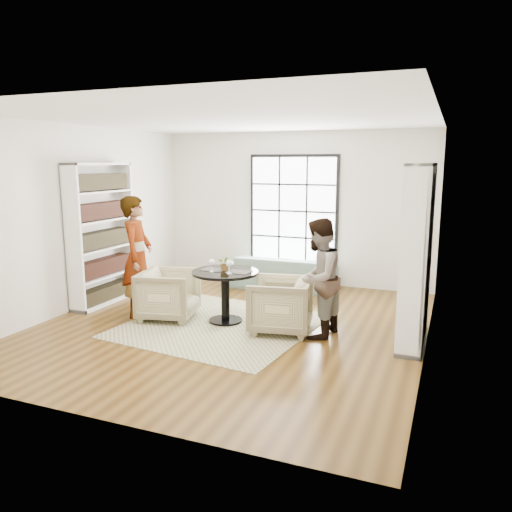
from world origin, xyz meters
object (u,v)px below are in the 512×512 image
at_px(pedestal_table, 225,285).
at_px(armchair_right, 280,305).
at_px(wine_glass_right, 229,264).
at_px(wine_glass_left, 212,263).
at_px(person_right, 318,279).
at_px(armchair_left, 169,294).
at_px(sofa, 280,272).
at_px(flower_centerpiece, 225,263).
at_px(person_left, 137,257).

relative_size(pedestal_table, armchair_right, 1.16).
bearing_deg(armchair_right, wine_glass_right, -96.46).
height_order(wine_glass_left, wine_glass_right, wine_glass_right).
bearing_deg(wine_glass_left, person_right, 0.67).
relative_size(pedestal_table, wine_glass_left, 5.27).
xyz_separation_m(armchair_left, armchair_right, (1.80, 0.07, 0.01)).
height_order(sofa, flower_centerpiece, flower_centerpiece).
height_order(person_left, wine_glass_left, person_left).
relative_size(armchair_right, person_right, 0.52).
relative_size(wine_glass_left, wine_glass_right, 0.93).
relative_size(armchair_right, flower_centerpiece, 3.83).
distance_m(armchair_right, flower_centerpiece, 1.06).
bearing_deg(person_left, person_right, -105.56).
bearing_deg(person_right, armchair_right, -81.50).
bearing_deg(flower_centerpiece, armchair_right, -7.28).
bearing_deg(wine_glass_right, pedestal_table, 132.99).
relative_size(armchair_right, person_left, 0.46).
xyz_separation_m(sofa, armchair_right, (0.84, -2.43, 0.08)).
bearing_deg(wine_glass_right, person_right, 2.03).
relative_size(sofa, wine_glass_left, 11.13).
xyz_separation_m(armchair_right, person_left, (-2.35, -0.07, 0.55)).
height_order(armchair_right, wine_glass_right, wine_glass_right).
relative_size(person_left, wine_glass_left, 9.97).
height_order(pedestal_table, wine_glass_left, wine_glass_left).
distance_m(pedestal_table, flower_centerpiece, 0.33).
relative_size(pedestal_table, armchair_left, 1.18).
xyz_separation_m(armchair_right, flower_centerpiece, (-0.92, 0.12, 0.52)).
distance_m(pedestal_table, wine_glass_left, 0.41).
relative_size(person_left, wine_glass_right, 9.22).
xyz_separation_m(armchair_right, wine_glass_left, (-1.08, -0.02, 0.54)).
bearing_deg(sofa, pedestal_table, 86.91).
distance_m(wine_glass_left, wine_glass_right, 0.30).
bearing_deg(wine_glass_left, sofa, 84.43).
bearing_deg(wine_glass_right, armchair_left, -178.52).
distance_m(sofa, wine_glass_left, 2.54).
distance_m(armchair_left, armchair_right, 1.81).
xyz_separation_m(pedestal_table, flower_centerpiece, (-0.01, 0.02, 0.33)).
bearing_deg(pedestal_table, wine_glass_right, -47.01).
bearing_deg(sofa, wine_glass_left, 83.17).
bearing_deg(flower_centerpiece, sofa, 87.93).
relative_size(pedestal_table, sofa, 0.47).
distance_m(person_left, wine_glass_right, 1.58).
xyz_separation_m(sofa, armchair_left, (-0.97, -2.51, 0.08)).
height_order(person_left, flower_centerpiece, person_left).
height_order(sofa, person_left, person_left).
height_order(pedestal_table, sofa, pedestal_table).
bearing_deg(wine_glass_right, wine_glass_left, 174.61).
height_order(armchair_left, wine_glass_left, wine_glass_left).
height_order(pedestal_table, wine_glass_right, wine_glass_right).
relative_size(sofa, flower_centerpiece, 9.38).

